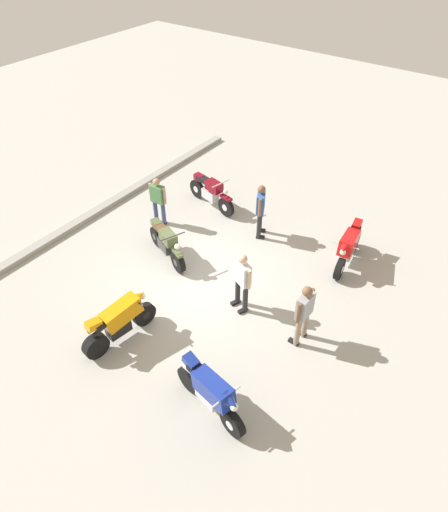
% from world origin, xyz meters
% --- Properties ---
extents(ground_plane, '(40.00, 40.00, 0.00)m').
position_xyz_m(ground_plane, '(0.00, 0.00, 0.00)').
color(ground_plane, '#ADAAA3').
extents(curb_edge, '(14.00, 0.30, 0.15)m').
position_xyz_m(curb_edge, '(0.00, 4.60, 0.07)').
color(curb_edge, gray).
rests_on(curb_edge, ground).
extents(motorcycle_blue_sportbike, '(0.78, 1.94, 1.14)m').
position_xyz_m(motorcycle_blue_sportbike, '(-2.89, -2.62, 0.59)').
color(motorcycle_blue_sportbike, black).
rests_on(motorcycle_blue_sportbike, ground).
extents(motorcycle_olive_vintage, '(0.99, 1.87, 1.07)m').
position_xyz_m(motorcycle_olive_vintage, '(0.20, 1.32, 0.49)').
color(motorcycle_olive_vintage, black).
rests_on(motorcycle_olive_vintage, ground).
extents(motorcycle_red_sportbike, '(1.96, 0.70, 1.14)m').
position_xyz_m(motorcycle_red_sportbike, '(2.94, -2.89, 0.59)').
color(motorcycle_red_sportbike, black).
rests_on(motorcycle_red_sportbike, ground).
extents(motorcycle_orange_sportbike, '(1.96, 0.70, 1.14)m').
position_xyz_m(motorcycle_orange_sportbike, '(-2.65, 0.19, 0.59)').
color(motorcycle_orange_sportbike, black).
rests_on(motorcycle_orange_sportbike, ground).
extents(motorcycle_maroon_cruiser, '(0.82, 2.07, 1.09)m').
position_xyz_m(motorcycle_maroon_cruiser, '(2.99, 1.90, 0.52)').
color(motorcycle_maroon_cruiser, black).
rests_on(motorcycle_maroon_cruiser, ground).
extents(person_in_gray_shirt, '(0.66, 0.31, 1.71)m').
position_xyz_m(person_in_gray_shirt, '(-0.24, -3.20, 0.98)').
color(person_in_gray_shirt, gray).
rests_on(person_in_gray_shirt, ground).
extents(person_in_white_shirt, '(0.45, 0.64, 1.70)m').
position_xyz_m(person_in_white_shirt, '(-0.18, -1.49, 0.97)').
color(person_in_white_shirt, '#262628').
rests_on(person_in_white_shirt, ground).
extents(person_in_blue_shirt, '(0.62, 0.48, 1.71)m').
position_xyz_m(person_in_blue_shirt, '(2.61, -0.22, 0.98)').
color(person_in_blue_shirt, '#262628').
rests_on(person_in_blue_shirt, ground).
extents(person_in_green_shirt, '(0.33, 0.62, 1.58)m').
position_xyz_m(person_in_green_shirt, '(1.30, 2.60, 0.88)').
color(person_in_green_shirt, '#384772').
rests_on(person_in_green_shirt, ground).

